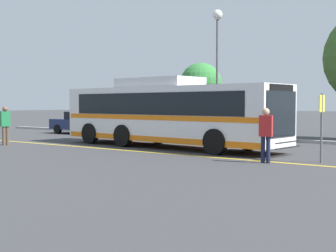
# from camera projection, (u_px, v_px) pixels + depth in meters

# --- Properties ---
(ground_plane) EXTENTS (220.00, 220.00, 0.00)m
(ground_plane) POSITION_uv_depth(u_px,v_px,m) (193.00, 148.00, 20.50)
(ground_plane) COLOR #38383A
(lane_strip_0) EXTENTS (31.11, 0.20, 0.01)m
(lane_strip_0) POSITION_uv_depth(u_px,v_px,m) (136.00, 151.00, 19.15)
(lane_strip_0) COLOR gold
(lane_strip_0) RESTS_ON ground_plane
(curb_strip) EXTENTS (39.11, 0.36, 0.15)m
(curb_strip) POSITION_uv_depth(u_px,v_px,m) (233.00, 138.00, 25.75)
(curb_strip) COLOR #99999E
(curb_strip) RESTS_ON ground_plane
(transit_bus) EXTENTS (11.58, 3.43, 3.10)m
(transit_bus) POSITION_uv_depth(u_px,v_px,m) (168.00, 113.00, 20.85)
(transit_bus) COLOR white
(transit_bus) RESTS_ON ground_plane
(parked_car_0) EXTENTS (4.32, 2.02, 1.44)m
(parked_car_0) POSITION_uv_depth(u_px,v_px,m) (82.00, 123.00, 30.22)
(parked_car_0) COLOR navy
(parked_car_0) RESTS_ON ground_plane
(parked_car_1) EXTENTS (4.88, 1.89, 1.54)m
(parked_car_1) POSITION_uv_depth(u_px,v_px,m) (162.00, 125.00, 25.98)
(parked_car_1) COLOR maroon
(parked_car_1) RESTS_ON ground_plane
(pedestrian_0) EXTENTS (0.46, 0.31, 1.80)m
(pedestrian_0) POSITION_uv_depth(u_px,v_px,m) (266.00, 132.00, 15.26)
(pedestrian_0) COLOR #191E38
(pedestrian_0) RESTS_ON ground_plane
(pedestrian_1) EXTENTS (0.33, 0.47, 1.82)m
(pedestrian_1) POSITION_uv_depth(u_px,v_px,m) (5.00, 123.00, 21.89)
(pedestrian_1) COLOR brown
(pedestrian_1) RESTS_ON ground_plane
(bus_stop_sign) EXTENTS (0.07, 0.40, 2.28)m
(bus_stop_sign) POSITION_uv_depth(u_px,v_px,m) (322.00, 119.00, 15.27)
(bus_stop_sign) COLOR #59595E
(bus_stop_sign) RESTS_ON ground_plane
(street_lamp) EXTENTS (0.58, 0.58, 7.33)m
(street_lamp) POSITION_uv_depth(u_px,v_px,m) (217.00, 41.00, 26.80)
(street_lamp) COLOR #59595E
(street_lamp) RESTS_ON ground_plane
(tree_0) EXTENTS (2.80, 2.80, 4.67)m
(tree_0) POSITION_uv_depth(u_px,v_px,m) (201.00, 84.00, 30.99)
(tree_0) COLOR #513823
(tree_0) RESTS_ON ground_plane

